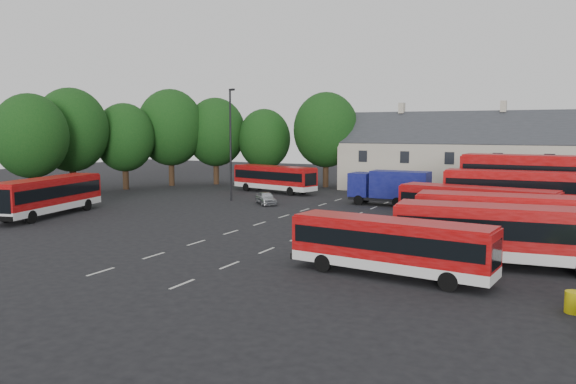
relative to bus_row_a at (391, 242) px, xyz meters
name	(u,v)px	position (x,y,z in m)	size (l,w,h in m)	color
ground	(246,228)	(-13.10, 8.41, -1.66)	(140.00, 140.00, 0.00)	black
lane_markings	(289,226)	(-10.60, 10.41, -1.65)	(5.15, 33.80, 0.01)	beige
treeline	(179,132)	(-33.84, 27.77, 5.02)	(29.92, 32.59, 12.01)	black
terrace_houses	(501,159)	(0.90, 38.41, 2.20)	(35.70, 7.13, 10.06)	beige
bus_row_a	(391,242)	(0.00, 0.00, 0.00)	(9.96, 3.30, 2.76)	silver
bus_row_b	(507,231)	(4.78, 4.41, 0.24)	(11.37, 3.64, 3.16)	silver
bus_row_c	(529,227)	(5.65, 7.13, 0.06)	(10.32, 3.49, 2.86)	silver
bus_row_d	(515,217)	(4.75, 9.41, 0.26)	(11.47, 3.55, 3.19)	silver
bus_row_e	(477,204)	(1.79, 14.94, 0.16)	(10.96, 4.11, 3.03)	silver
bus_dd_south	(513,194)	(3.82, 18.46, 0.61)	(9.79, 2.52, 3.99)	silver
bus_dd_north	(543,183)	(5.71, 22.13, 1.20)	(12.39, 3.53, 5.02)	silver
bus_west	(48,193)	(-30.25, 5.93, 0.22)	(4.81, 11.32, 3.12)	silver
bus_north	(274,177)	(-21.89, 29.29, 0.12)	(10.73, 4.96, 2.96)	silver
box_truck	(390,186)	(-7.26, 24.65, 0.15)	(7.38, 2.35, 3.22)	black
silver_car	(266,198)	(-17.92, 20.14, -1.05)	(1.44, 3.58, 1.22)	#B4B8BD
grit_bin	(574,302)	(7.86, -2.10, -1.24)	(0.67, 0.67, 0.84)	#C9B70B
lamppost	(231,142)	(-22.29, 20.96, 4.18)	(0.75, 0.50, 10.94)	black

